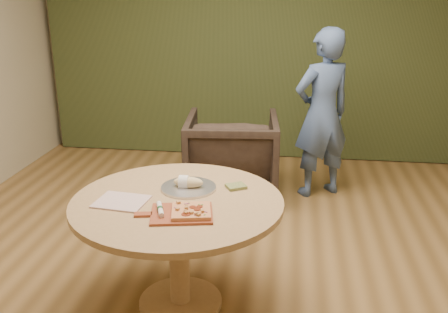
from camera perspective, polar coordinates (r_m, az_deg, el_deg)
room_shell at (r=3.10m, az=-1.98°, el=7.89°), size 5.04×6.04×2.84m
curtain at (r=5.95m, az=2.87°, el=13.22°), size 4.80×0.14×2.78m
pedestal_table at (r=3.15m, az=-5.28°, el=-7.25°), size 1.31×1.31×0.75m
pizza_paddle at (r=2.88m, az=-5.06°, el=-6.52°), size 0.47×0.34×0.01m
flatbread_pizza at (r=2.87m, az=-3.78°, el=-6.23°), size 0.26×0.26×0.04m
cutlery_roll at (r=2.90m, az=-7.31°, el=-5.97°), size 0.09×0.19×0.03m
newspaper at (r=3.10m, az=-11.64°, el=-5.07°), size 0.33×0.28×0.01m
serving_tray at (r=3.24m, az=-4.07°, el=-3.55°), size 0.36×0.36×0.02m
bread_roll at (r=3.23m, az=-4.24°, el=-2.95°), size 0.19×0.09×0.09m
green_packet at (r=3.24m, az=1.38°, el=-3.44°), size 0.15×0.15×0.02m
armchair at (r=4.90m, az=0.92°, el=0.59°), size 0.95×0.90×0.90m
person_standing at (r=4.91m, az=11.14°, el=4.78°), size 0.72×0.64×1.64m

